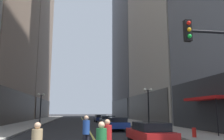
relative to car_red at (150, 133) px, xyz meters
The scene contains 16 objects.
ground_plane 27.72m from the car_red, 96.06° to the left, with size 200.00×200.00×0.00m, color #262628.
sidewalk_left 29.74m from the car_red, 112.07° to the left, with size 4.50×78.00×0.15m, color #9E9991.
sidewalk_right 28.07m from the car_red, 79.06° to the left, with size 4.50×78.00×0.15m, color #9E9991.
lane_centre_stripe 27.72m from the car_red, 96.06° to the left, with size 0.16×70.00×0.01m, color #E5D64C.
building_left_far 59.88m from the car_red, 110.27° to the left, with size 12.17×26.00×43.89m.
building_right_far 58.46m from the car_red, 73.77° to the left, with size 15.64×26.00×42.65m.
storefront_awning_right 8.92m from the car_red, 38.31° to the left, with size 1.60×5.26×3.12m.
car_red is the anchor object (origin of this frame).
car_blue 10.44m from the car_red, 90.66° to the left, with size 1.81×4.39×1.32m.
car_grey 18.46m from the car_red, 90.16° to the left, with size 2.04×4.59×1.32m.
car_navy 28.32m from the car_red, 90.21° to the left, with size 2.10×4.24×1.32m.
pedestrian_in_blue_hoodie 3.97m from the car_red, 158.09° to the right, with size 0.38×0.38×1.74m.
pedestrian_in_red_jacket 5.19m from the car_red, 125.25° to the right, with size 0.43×0.43×1.65m.
street_lamp_left_far 23.08m from the car_red, 113.98° to the left, with size 1.06×0.36×4.43m.
street_lamp_right_mid 12.08m from the car_red, 72.88° to the left, with size 1.06×0.36×4.43m.
fire_hydrant_right 4.69m from the car_red, 31.90° to the left, with size 0.28×0.28×0.80m, color red.
Camera 1 is at (-1.18, -5.55, 1.96)m, focal length 36.74 mm.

